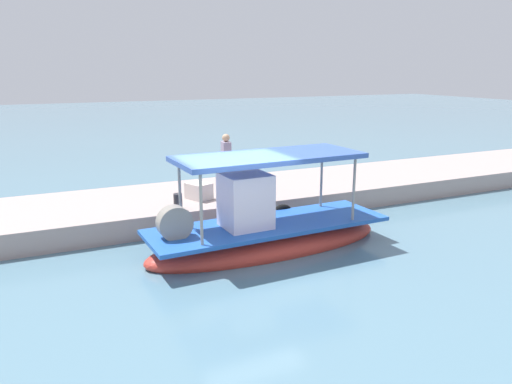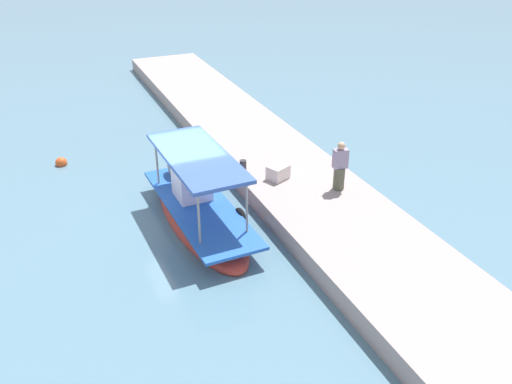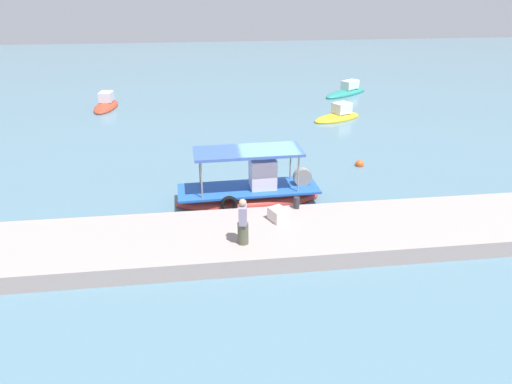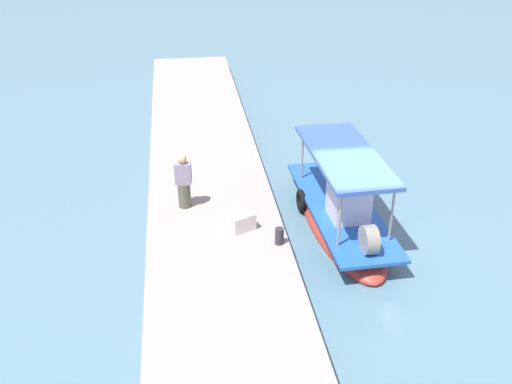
% 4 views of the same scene
% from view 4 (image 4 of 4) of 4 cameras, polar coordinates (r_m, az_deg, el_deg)
% --- Properties ---
extents(ground_plane, '(120.00, 120.00, 0.00)m').
position_cam_4_polar(ground_plane, '(17.66, 9.98, -4.60)').
color(ground_plane, slate).
extents(dock_quay, '(36.00, 3.87, 0.63)m').
position_cam_4_polar(dock_quay, '(16.76, -3.83, -4.84)').
color(dock_quay, '#A4928D').
rests_on(dock_quay, ground_plane).
extents(main_fishing_boat, '(6.47, 2.18, 2.76)m').
position_cam_4_polar(main_fishing_boat, '(17.98, 8.23, -2.14)').
color(main_fishing_boat, '#BD382D').
rests_on(main_fishing_boat, ground_plane).
extents(fisherman_near_bollard, '(0.43, 0.51, 1.69)m').
position_cam_4_polar(fisherman_near_bollard, '(17.59, -7.01, 0.80)').
color(fisherman_near_bollard, '#515340').
rests_on(fisherman_near_bollard, dock_quay).
extents(mooring_bollard, '(0.24, 0.24, 0.47)m').
position_cam_4_polar(mooring_bollard, '(15.97, 2.27, -4.29)').
color(mooring_bollard, '#2D2D33').
rests_on(mooring_bollard, dock_quay).
extents(cargo_crate, '(0.78, 0.85, 0.49)m').
position_cam_4_polar(cargo_crate, '(16.62, -1.47, -2.82)').
color(cargo_crate, beige).
rests_on(cargo_crate, dock_quay).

